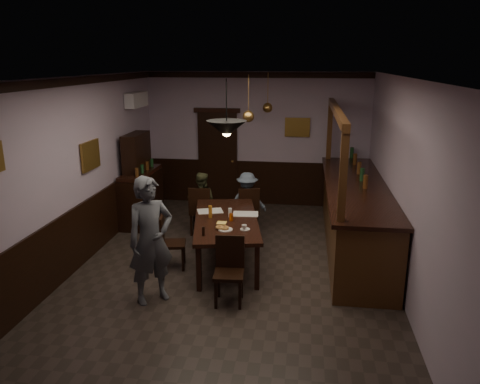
% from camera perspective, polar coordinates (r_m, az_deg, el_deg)
% --- Properties ---
extents(room, '(5.01, 8.01, 3.01)m').
position_cam_1_polar(room, '(6.77, -1.50, 0.92)').
color(room, '#2D2621').
rests_on(room, ground).
extents(dining_table, '(1.41, 2.35, 0.75)m').
position_cam_1_polar(dining_table, '(7.64, -1.70, -3.70)').
color(dining_table, black).
rests_on(dining_table, ground).
extents(chair_far_left, '(0.44, 0.44, 0.95)m').
position_cam_1_polar(chair_far_left, '(8.91, -4.85, -2.03)').
color(chair_far_left, black).
rests_on(chair_far_left, ground).
extents(chair_far_right, '(0.48, 0.48, 0.92)m').
position_cam_1_polar(chair_far_right, '(8.93, 1.02, -2.01)').
color(chair_far_right, black).
rests_on(chair_far_right, ground).
extents(chair_near, '(0.43, 0.43, 0.93)m').
position_cam_1_polar(chair_near, '(6.48, -1.30, -9.10)').
color(chair_near, black).
rests_on(chair_near, ground).
extents(chair_side, '(0.45, 0.45, 0.88)m').
position_cam_1_polar(chair_side, '(7.56, -8.68, -5.76)').
color(chair_side, black).
rests_on(chair_side, ground).
extents(person_standing, '(0.76, 0.75, 1.78)m').
position_cam_1_polar(person_standing, '(6.46, -10.83, -5.81)').
color(person_standing, '#50545C').
rests_on(person_standing, ground).
extents(person_seated_left, '(0.59, 0.47, 1.16)m').
position_cam_1_polar(person_seated_left, '(9.15, -4.75, -1.13)').
color(person_seated_left, brown).
rests_on(person_seated_left, ground).
extents(person_seated_right, '(0.75, 0.45, 1.14)m').
position_cam_1_polar(person_seated_right, '(9.17, 0.88, -1.09)').
color(person_seated_right, slate).
rests_on(person_seated_right, ground).
extents(newspaper_left, '(0.50, 0.42, 0.01)m').
position_cam_1_polar(newspaper_left, '(7.99, -3.67, -2.33)').
color(newspaper_left, silver).
rests_on(newspaper_left, dining_table).
extents(newspaper_right, '(0.45, 0.34, 0.01)m').
position_cam_1_polar(newspaper_right, '(7.82, 0.69, -2.69)').
color(newspaper_right, silver).
rests_on(newspaper_right, dining_table).
extents(napkin, '(0.18, 0.18, 0.00)m').
position_cam_1_polar(napkin, '(7.43, -2.26, -3.75)').
color(napkin, '#FDD65D').
rests_on(napkin, dining_table).
extents(saucer, '(0.15, 0.15, 0.01)m').
position_cam_1_polar(saucer, '(7.13, 0.61, -4.56)').
color(saucer, white).
rests_on(saucer, dining_table).
extents(coffee_cup, '(0.09, 0.09, 0.07)m').
position_cam_1_polar(coffee_cup, '(7.09, 0.51, -4.30)').
color(coffee_cup, white).
rests_on(coffee_cup, saucer).
extents(pastry_plate, '(0.22, 0.22, 0.01)m').
position_cam_1_polar(pastry_plate, '(7.12, -1.79, -4.59)').
color(pastry_plate, white).
rests_on(pastry_plate, dining_table).
extents(pastry_ring_a, '(0.13, 0.13, 0.04)m').
position_cam_1_polar(pastry_ring_a, '(7.13, -2.49, -4.31)').
color(pastry_ring_a, '#C68C47').
rests_on(pastry_ring_a, pastry_plate).
extents(pastry_ring_b, '(0.13, 0.13, 0.04)m').
position_cam_1_polar(pastry_ring_b, '(7.10, -1.86, -4.39)').
color(pastry_ring_b, '#C68C47').
rests_on(pastry_ring_b, pastry_plate).
extents(soda_can, '(0.07, 0.07, 0.12)m').
position_cam_1_polar(soda_can, '(7.50, -1.08, -3.08)').
color(soda_can, orange).
rests_on(soda_can, dining_table).
extents(beer_glass, '(0.06, 0.06, 0.20)m').
position_cam_1_polar(beer_glass, '(7.65, -3.64, -2.41)').
color(beer_glass, '#BF721E').
rests_on(beer_glass, dining_table).
extents(water_glass, '(0.06, 0.06, 0.15)m').
position_cam_1_polar(water_glass, '(7.67, -1.22, -2.53)').
color(water_glass, silver).
rests_on(water_glass, dining_table).
extents(pepper_mill, '(0.04, 0.04, 0.14)m').
position_cam_1_polar(pepper_mill, '(6.89, -4.48, -4.78)').
color(pepper_mill, black).
rests_on(pepper_mill, dining_table).
extents(sideboard, '(0.50, 1.39, 1.84)m').
position_cam_1_polar(sideboard, '(9.74, -12.05, 0.58)').
color(sideboard, black).
rests_on(sideboard, ground).
extents(bar_counter, '(1.03, 4.42, 2.47)m').
position_cam_1_polar(bar_counter, '(8.47, 13.77, -2.63)').
color(bar_counter, '#432511').
rests_on(bar_counter, ground).
extents(door_back, '(0.90, 0.06, 2.10)m').
position_cam_1_polar(door_back, '(10.81, -2.73, 4.12)').
color(door_back, black).
rests_on(door_back, ground).
extents(ac_unit, '(0.20, 0.85, 0.30)m').
position_cam_1_polar(ac_unit, '(10.00, -12.50, 10.93)').
color(ac_unit, white).
rests_on(ac_unit, ground).
extents(picture_left_large, '(0.04, 0.62, 0.48)m').
position_cam_1_polar(picture_left_large, '(8.22, -17.77, 4.27)').
color(picture_left_large, olive).
rests_on(picture_left_large, ground).
extents(picture_back, '(0.55, 0.04, 0.42)m').
position_cam_1_polar(picture_back, '(10.51, 7.01, 7.84)').
color(picture_back, olive).
rests_on(picture_back, ground).
extents(pendant_iron, '(0.56, 0.56, 0.78)m').
position_cam_1_polar(pendant_iron, '(6.47, -1.64, 7.72)').
color(pendant_iron, black).
rests_on(pendant_iron, ground).
extents(pendant_brass_mid, '(0.20, 0.20, 0.81)m').
position_cam_1_polar(pendant_brass_mid, '(8.15, 1.03, 9.19)').
color(pendant_brass_mid, '#BF8C3F').
rests_on(pendant_brass_mid, ground).
extents(pendant_brass_far, '(0.20, 0.20, 0.81)m').
position_cam_1_polar(pendant_brass_far, '(9.67, 3.38, 10.21)').
color(pendant_brass_far, '#BF8C3F').
rests_on(pendant_brass_far, ground).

